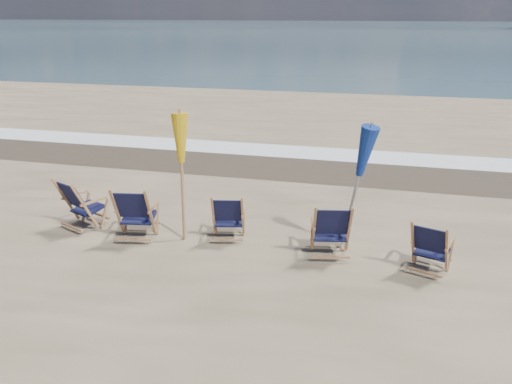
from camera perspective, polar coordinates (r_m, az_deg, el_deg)
ocean at (r=133.90m, az=13.59°, el=17.69°), size 400.00×400.00×0.00m
surf_foam at (r=14.79m, az=5.66°, el=4.54°), size 200.00×1.40×0.01m
wet_sand_strip at (r=13.36m, az=4.71°, el=2.89°), size 200.00×2.60×0.00m
beach_chair_0 at (r=9.64m, az=-19.01°, el=-1.73°), size 0.90×0.95×1.04m
beach_chair_1 at (r=8.96m, az=-11.99°, el=-2.56°), size 0.80×0.87×1.07m
beach_chair_2 at (r=8.81m, az=-1.54°, el=-3.02°), size 0.71×0.77×0.92m
beach_chair_3 at (r=8.31m, az=10.60°, el=-4.46°), size 0.78×0.85×1.02m
beach_chair_4 at (r=8.14m, az=20.94°, el=-6.46°), size 0.77×0.82×0.92m
umbrella_yellow at (r=8.72m, az=-8.64°, el=5.23°), size 0.30×0.30×2.25m
umbrella_blue at (r=8.30m, az=11.47°, el=4.17°), size 0.30×0.30×2.23m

